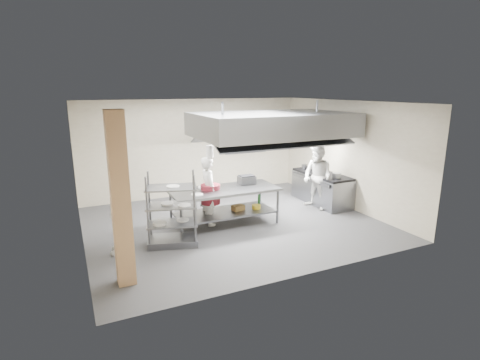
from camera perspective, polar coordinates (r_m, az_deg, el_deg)
name	(u,v)px	position (r m, az deg, el deg)	size (l,w,h in m)	color
floor	(233,223)	(9.51, -1.01, -6.62)	(7.00, 7.00, 0.00)	#313134
ceiling	(233,102)	(8.91, -1.10, 11.77)	(7.00, 7.00, 0.00)	silver
wall_back	(194,148)	(11.85, -6.99, 4.90)	(7.00, 7.00, 0.00)	#A1967F
wall_left	(77,180)	(8.34, -23.59, 0.04)	(6.00, 6.00, 0.00)	#A1967F
wall_right	(347,155)	(10.97, 15.93, 3.74)	(6.00, 6.00, 0.00)	#A1967F
column	(121,201)	(6.54, -17.74, -3.02)	(0.30, 0.30, 3.00)	tan
exhaust_hood	(272,124)	(9.90, 4.93, 8.44)	(4.00, 2.50, 0.60)	gray
hood_strip_a	(241,139)	(9.52, 0.16, 6.34)	(1.60, 0.12, 0.04)	white
hood_strip_b	(301,135)	(10.41, 9.23, 6.81)	(1.60, 0.12, 0.04)	white
wall_shelf	(248,145)	(12.38, 1.22, 5.38)	(1.50, 0.28, 0.04)	gray
island	(225,207)	(9.33, -2.35, -4.07)	(2.65, 1.10, 0.91)	slate
island_worktop	(225,190)	(9.21, -2.37, -1.55)	(2.65, 1.10, 0.06)	gray
island_undershelf	(225,212)	(9.38, -2.34, -4.97)	(2.44, 0.99, 0.04)	slate
pass_rack	(172,209)	(8.15, -10.36, -4.44)	(1.06, 0.62, 1.60)	gray
cooking_range	(322,189)	(11.31, 12.32, -1.35)	(0.80, 2.00, 0.84)	gray
range_top	(322,174)	(11.20, 12.43, 0.87)	(0.78, 1.96, 0.06)	black
chef_head	(209,191)	(9.25, -4.78, -1.67)	(0.63, 0.41, 1.71)	silver
chef_line	(317,177)	(10.60, 11.70, 0.41)	(0.89, 0.69, 1.83)	silver
chef_plating	(119,213)	(7.99, -17.99, -4.74)	(1.02, 0.43, 1.74)	silver
griddle	(247,180)	(9.66, 1.03, 0.00)	(0.41, 0.32, 0.20)	gray
wicker_basket	(238,208)	(9.47, -0.30, -4.23)	(0.30, 0.20, 0.13)	olive
stockpot	(324,172)	(10.93, 12.70, 1.16)	(0.25, 0.25, 0.17)	gray
plate_stack	(172,222)	(8.24, -10.27, -6.31)	(0.28, 0.28, 0.05)	white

